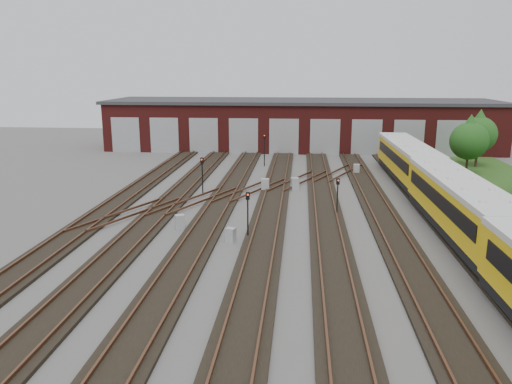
{
  "coord_description": "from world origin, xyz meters",
  "views": [
    {
      "loc": [
        0.15,
        -27.19,
        10.12
      ],
      "look_at": [
        -2.88,
        5.94,
        2.0
      ],
      "focal_mm": 35.0,
      "sensor_mm": 36.0,
      "label": 1
    }
  ],
  "objects": [
    {
      "name": "ground",
      "position": [
        0.0,
        0.0,
        0.0
      ],
      "size": [
        120.0,
        120.0,
        0.0
      ],
      "primitive_type": "plane",
      "color": "#4D4A47",
      "rests_on": "ground"
    },
    {
      "name": "track_network",
      "position": [
        -0.17,
        0.59,
        0.11
      ],
      "size": [
        30.4,
        70.0,
        0.33
      ],
      "color": "black",
      "rests_on": "ground"
    },
    {
      "name": "maintenance_shed",
      "position": [
        -0.01,
        39.97,
        3.2
      ],
      "size": [
        51.0,
        12.5,
        6.35
      ],
      "color": "#591816",
      "rests_on": "ground"
    },
    {
      "name": "metro_train",
      "position": [
        10.0,
        3.62,
        2.02
      ],
      "size": [
        3.05,
        47.98,
        3.3
      ],
      "rotation": [
        0.0,
        0.0,
        0.01
      ],
      "color": "black",
      "rests_on": "ground"
    },
    {
      "name": "signal_mast_0",
      "position": [
        -3.03,
        2.06,
        1.87
      ],
      "size": [
        0.26,
        0.24,
        2.93
      ],
      "rotation": [
        0.0,
        0.0,
        0.22
      ],
      "color": "black",
      "rests_on": "ground"
    },
    {
      "name": "signal_mast_1",
      "position": [
        -7.93,
        12.51,
        2.04
      ],
      "size": [
        0.27,
        0.25,
        3.19
      ],
      "rotation": [
        0.0,
        0.0,
        -0.1
      ],
      "color": "black",
      "rests_on": "ground"
    },
    {
      "name": "signal_mast_2",
      "position": [
        -3.8,
        25.88,
        2.24
      ],
      "size": [
        0.27,
        0.26,
        3.52
      ],
      "rotation": [
        0.0,
        0.0,
        0.07
      ],
      "color": "black",
      "rests_on": "ground"
    },
    {
      "name": "signal_mast_3",
      "position": [
        2.81,
        7.75,
        1.72
      ],
      "size": [
        0.24,
        0.23,
        2.68
      ],
      "rotation": [
        0.0,
        0.0,
        0.21
      ],
      "color": "black",
      "rests_on": "ground"
    },
    {
      "name": "relay_cabinet_0",
      "position": [
        -7.67,
        3.47,
        0.48
      ],
      "size": [
        0.72,
        0.67,
        0.95
      ],
      "primitive_type": "cube",
      "rotation": [
        0.0,
        0.0,
        0.43
      ],
      "color": "#9EA1A3",
      "rests_on": "ground"
    },
    {
      "name": "relay_cabinet_1",
      "position": [
        -2.86,
        14.41,
        0.55
      ],
      "size": [
        0.69,
        0.58,
        1.11
      ],
      "primitive_type": "cube",
      "rotation": [
        0.0,
        0.0,
        0.04
      ],
      "color": "#9EA1A3",
      "rests_on": "ground"
    },
    {
      "name": "relay_cabinet_2",
      "position": [
        -3.98,
        1.14,
        0.45
      ],
      "size": [
        0.67,
        0.62,
        0.91
      ],
      "primitive_type": "cube",
      "rotation": [
        0.0,
        0.0,
        -0.38
      ],
      "color": "#9EA1A3",
      "rests_on": "ground"
    },
    {
      "name": "relay_cabinet_3",
      "position": [
        -0.32,
        15.25,
        0.53
      ],
      "size": [
        0.75,
        0.67,
        1.06
      ],
      "primitive_type": "cube",
      "rotation": [
        0.0,
        0.0,
        0.25
      ],
      "color": "#9EA1A3",
      "rests_on": "ground"
    },
    {
      "name": "relay_cabinet_4",
      "position": [
        5.71,
        22.62,
        0.5
      ],
      "size": [
        0.63,
        0.54,
        1.0
      ],
      "primitive_type": "cube",
      "rotation": [
        0.0,
        0.0,
        -0.06
      ],
      "color": "#9EA1A3",
      "rests_on": "ground"
    },
    {
      "name": "tree_0",
      "position": [
        16.44,
        22.84,
        3.89
      ],
      "size": [
        3.65,
        3.65,
        6.05
      ],
      "color": "#352517",
      "rests_on": "ground"
    },
    {
      "name": "tree_1",
      "position": [
        18.9,
        27.56,
        3.98
      ],
      "size": [
        3.74,
        3.74,
        6.2
      ],
      "color": "#352517",
      "rests_on": "ground"
    }
  ]
}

